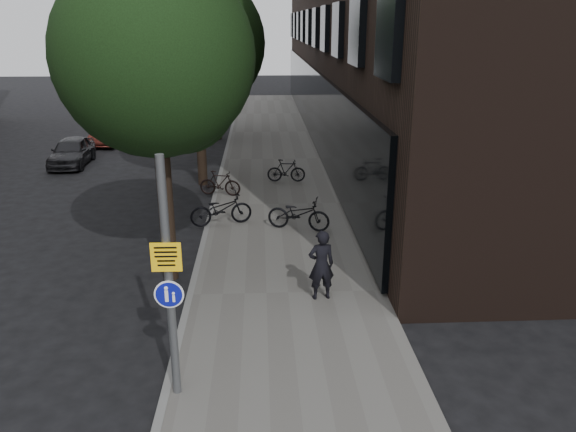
{
  "coord_description": "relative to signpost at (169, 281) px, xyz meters",
  "views": [
    {
      "loc": [
        -0.33,
        -8.28,
        6.02
      ],
      "look_at": [
        0.24,
        3.29,
        2.0
      ],
      "focal_mm": 35.0,
      "sensor_mm": 36.0,
      "label": 1
    }
  ],
  "objects": [
    {
      "name": "curb_edge",
      "position": [
        -0.2,
        10.23,
        -2.12
      ],
      "size": [
        0.15,
        60.0,
        0.13
      ],
      "primitive_type": "cube",
      "color": "slate",
      "rests_on": "ground"
    },
    {
      "name": "sidewalk",
      "position": [
        2.05,
        10.23,
        -2.12
      ],
      "size": [
        4.5,
        60.0,
        0.12
      ],
      "primitive_type": "cube",
      "color": "#615E59",
      "rests_on": "ground"
    },
    {
      "name": "parked_bike_curb_near",
      "position": [
        0.23,
        8.24,
        -1.56
      ],
      "size": [
        2.01,
        1.16,
        1.0
      ],
      "primitive_type": "imported",
      "rotation": [
        0.0,
        0.0,
        1.85
      ],
      "color": "black",
      "rests_on": "sidewalk"
    },
    {
      "name": "parked_car_mid",
      "position": [
        -6.21,
        21.21,
        -1.59
      ],
      "size": [
        1.62,
        3.71,
        1.19
      ],
      "primitive_type": "imported",
      "rotation": [
        0.0,
        0.0,
        -0.1
      ],
      "color": "maroon",
      "rests_on": "ground"
    },
    {
      "name": "parked_car_far",
      "position": [
        -8.15,
        29.94,
        -1.65
      ],
      "size": [
        1.81,
        3.78,
        1.06
      ],
      "primitive_type": "imported",
      "rotation": [
        0.0,
        0.0,
        -0.09
      ],
      "color": "#1B2132",
      "rests_on": "ground"
    },
    {
      "name": "street_tree_mid",
      "position": [
        -0.73,
        13.37,
        2.93
      ],
      "size": [
        5.0,
        5.0,
        7.8
      ],
      "color": "black",
      "rests_on": "ground"
    },
    {
      "name": "ground",
      "position": [
        1.8,
        0.23,
        -2.18
      ],
      "size": [
        120.0,
        120.0,
        0.0
      ],
      "primitive_type": "plane",
      "color": "black",
      "rests_on": "ground"
    },
    {
      "name": "parked_bike_facade_near",
      "position": [
        2.57,
        7.69,
        -1.57
      ],
      "size": [
        2.0,
        1.21,
        0.99
      ],
      "primitive_type": "imported",
      "rotation": [
        0.0,
        0.0,
        1.26
      ],
      "color": "black",
      "rests_on": "sidewalk"
    },
    {
      "name": "parked_car_near",
      "position": [
        -6.84,
        16.64,
        -1.57
      ],
      "size": [
        1.59,
        3.67,
        1.23
      ],
      "primitive_type": "imported",
      "rotation": [
        0.0,
        0.0,
        0.04
      ],
      "color": "black",
      "rests_on": "ground"
    },
    {
      "name": "parked_bike_facade_far",
      "position": [
        2.45,
        13.03,
        -1.62
      ],
      "size": [
        1.5,
        0.53,
        0.88
      ],
      "primitive_type": "imported",
      "rotation": [
        0.0,
        0.0,
        1.49
      ],
      "color": "black",
      "rests_on": "sidewalk"
    },
    {
      "name": "parked_bike_curb_far",
      "position": [
        0.0,
        11.32,
        -1.61
      ],
      "size": [
        1.56,
        0.75,
        0.9
      ],
      "primitive_type": "imported",
      "rotation": [
        0.0,
        0.0,
        1.34
      ],
      "color": "black",
      "rests_on": "sidewalk"
    },
    {
      "name": "street_tree_far",
      "position": [
        -0.73,
        22.37,
        2.93
      ],
      "size": [
        5.0,
        5.0,
        7.8
      ],
      "color": "black",
      "rests_on": "ground"
    },
    {
      "name": "signpost",
      "position": [
        0.0,
        0.0,
        0.0
      ],
      "size": [
        0.47,
        0.14,
        4.08
      ],
      "rotation": [
        0.0,
        0.0,
        -0.02
      ],
      "color": "#595B5E",
      "rests_on": "sidewalk"
    },
    {
      "name": "pedestrian",
      "position": [
        2.77,
        3.26,
        -1.25
      ],
      "size": [
        0.64,
        0.47,
        1.62
      ],
      "primitive_type": "imported",
      "rotation": [
        0.0,
        0.0,
        3.3
      ],
      "color": "black",
      "rests_on": "sidewalk"
    },
    {
      "name": "street_tree_near",
      "position": [
        -0.73,
        4.87,
        2.93
      ],
      "size": [
        4.4,
        4.4,
        7.5
      ],
      "color": "black",
      "rests_on": "ground"
    }
  ]
}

